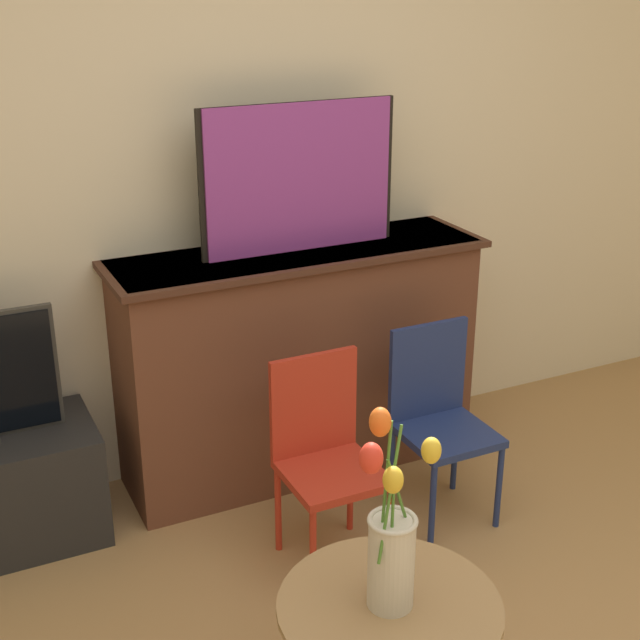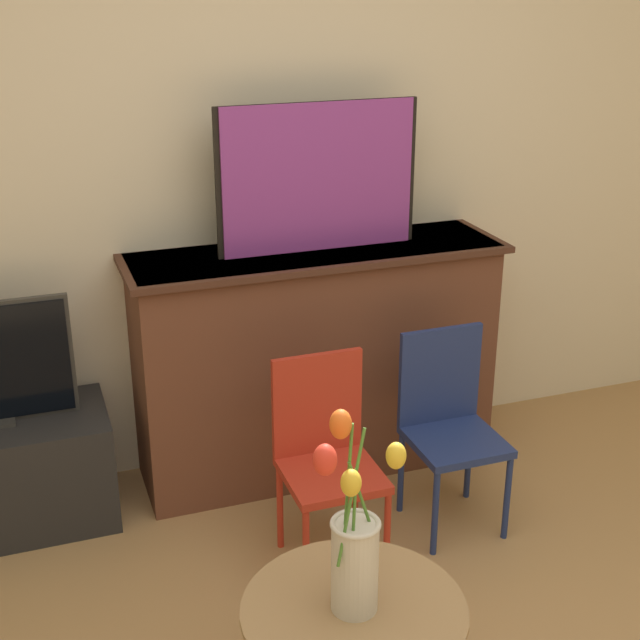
# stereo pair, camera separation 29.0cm
# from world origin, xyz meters

# --- Properties ---
(wall_back) EXTENTS (8.00, 0.06, 2.70)m
(wall_back) POSITION_xyz_m (0.00, 2.13, 1.35)
(wall_back) COLOR beige
(wall_back) RESTS_ON ground
(fireplace_mantel) EXTENTS (1.52, 0.45, 0.96)m
(fireplace_mantel) POSITION_xyz_m (0.18, 1.89, 0.50)
(fireplace_mantel) COLOR brown
(fireplace_mantel) RESTS_ON ground
(painting) EXTENTS (0.81, 0.03, 0.57)m
(painting) POSITION_xyz_m (0.19, 1.90, 1.25)
(painting) COLOR black
(painting) RESTS_ON fireplace_mantel
(chair_red) EXTENTS (0.33, 0.33, 0.76)m
(chair_red) POSITION_xyz_m (0.00, 1.29, 0.43)
(chair_red) COLOR #B22D1E
(chair_red) RESTS_ON ground
(chair_blue) EXTENTS (0.33, 0.33, 0.76)m
(chair_blue) POSITION_xyz_m (0.52, 1.35, 0.43)
(chair_blue) COLOR navy
(chair_blue) RESTS_ON ground
(vase_tulips) EXTENTS (0.26, 0.16, 0.57)m
(vase_tulips) POSITION_xyz_m (-0.24, 0.42, 0.68)
(vase_tulips) COLOR beige
(vase_tulips) RESTS_ON side_table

